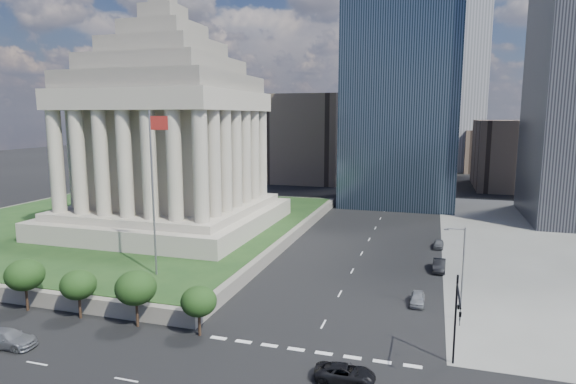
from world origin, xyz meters
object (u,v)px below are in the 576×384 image
at_px(street_lamp_north, 461,269).
at_px(pickup_truck, 345,373).
at_px(flagpole, 154,184).
at_px(parked_sedan_mid, 439,265).
at_px(parked_sedan_near, 417,298).
at_px(war_memorial, 167,115).
at_px(traffic_signal_ne, 457,314).
at_px(parked_sedan_far, 439,244).
at_px(suv_grey, 8,338).

xyz_separation_m(street_lamp_north, pickup_truck, (-9.29, -15.00, -4.98)).
xyz_separation_m(flagpole, parked_sedan_mid, (33.33, 17.54, -12.33)).
bearing_deg(parked_sedan_near, pickup_truck, -104.78).
distance_m(flagpole, parked_sedan_mid, 39.63).
bearing_deg(parked_sedan_mid, parked_sedan_near, -98.88).
height_order(parked_sedan_near, parked_sedan_mid, parked_sedan_mid).
distance_m(street_lamp_north, pickup_truck, 18.33).
bearing_deg(street_lamp_north, parked_sedan_near, 141.70).
relative_size(pickup_truck, parked_sedan_mid, 1.03).
xyz_separation_m(war_memorial, flagpole, (12.17, -24.00, -8.29)).
bearing_deg(pickup_truck, street_lamp_north, -36.75).
xyz_separation_m(war_memorial, traffic_signal_ne, (46.50, -34.30, -16.15)).
bearing_deg(parked_sedan_far, parked_sedan_near, -92.45).
xyz_separation_m(flagpole, parked_sedan_far, (33.33, 29.83, -12.45)).
xyz_separation_m(pickup_truck, parked_sedan_mid, (7.46, 31.54, 0.10)).
bearing_deg(parked_sedan_mid, war_memorial, 173.54).
distance_m(traffic_signal_ne, pickup_truck, 10.30).
height_order(parked_sedan_near, parked_sedan_far, parked_sedan_near).
distance_m(war_memorial, flagpole, 28.16).
distance_m(flagpole, parked_sedan_near, 33.58).
distance_m(war_memorial, suv_grey, 46.64).
relative_size(traffic_signal_ne, parked_sedan_mid, 1.67).
bearing_deg(parked_sedan_near, parked_sedan_far, 85.03).
bearing_deg(war_memorial, pickup_truck, -44.97).
height_order(street_lamp_north, parked_sedan_far, street_lamp_north).
xyz_separation_m(pickup_truck, suv_grey, (-31.04, -3.26, 0.12)).
relative_size(war_memorial, parked_sedan_far, 10.02).
xyz_separation_m(traffic_signal_ne, parked_sedan_mid, (-1.00, 27.84, -4.46)).
relative_size(war_memorial, flagpole, 1.95).
bearing_deg(war_memorial, parked_sedan_far, 7.30).
bearing_deg(flagpole, street_lamp_north, 1.63).
bearing_deg(war_memorial, flagpole, -63.11).
bearing_deg(parked_sedan_mid, traffic_signal_ne, -86.32).
xyz_separation_m(suv_grey, parked_sedan_far, (38.50, 47.08, -0.14)).
distance_m(flagpole, traffic_signal_ne, 36.69).
bearing_deg(parked_sedan_far, suv_grey, -126.25).
xyz_separation_m(parked_sedan_mid, parked_sedan_far, (0.00, 12.29, -0.12)).
distance_m(parked_sedan_near, parked_sedan_mid, 13.39).
bearing_deg(traffic_signal_ne, suv_grey, -170.02).
relative_size(pickup_truck, parked_sedan_near, 1.24).
height_order(traffic_signal_ne, parked_sedan_near, traffic_signal_ne).
distance_m(traffic_signal_ne, suv_grey, 40.35).
relative_size(parked_sedan_mid, parked_sedan_far, 1.23).
relative_size(parked_sedan_near, parked_sedan_mid, 0.83).
height_order(pickup_truck, parked_sedan_near, pickup_truck).
bearing_deg(parked_sedan_near, war_memorial, 156.00).
relative_size(pickup_truck, suv_grey, 0.89).
xyz_separation_m(pickup_truck, parked_sedan_near, (5.02, 18.37, -0.01)).
height_order(flagpole, suv_grey, flagpole).
height_order(pickup_truck, parked_sedan_far, pickup_truck).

